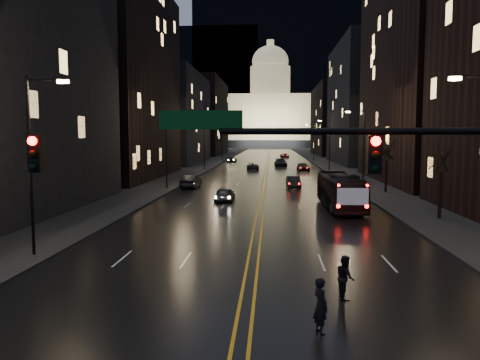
% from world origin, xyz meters
% --- Properties ---
extents(ground, '(900.00, 900.00, 0.00)m').
position_xyz_m(ground, '(0.00, 0.00, 0.00)').
color(ground, black).
rests_on(ground, ground).
extents(road, '(20.00, 320.00, 0.02)m').
position_xyz_m(road, '(0.00, 130.00, 0.01)').
color(road, black).
rests_on(road, ground).
extents(sidewalk_left, '(8.00, 320.00, 0.16)m').
position_xyz_m(sidewalk_left, '(-14.00, 130.00, 0.08)').
color(sidewalk_left, black).
rests_on(sidewalk_left, ground).
extents(sidewalk_right, '(8.00, 320.00, 0.16)m').
position_xyz_m(sidewalk_right, '(14.00, 130.00, 0.08)').
color(sidewalk_right, black).
rests_on(sidewalk_right, ground).
extents(center_line, '(0.62, 320.00, 0.01)m').
position_xyz_m(center_line, '(0.00, 130.00, 0.03)').
color(center_line, orange).
rests_on(center_line, road).
extents(building_left_mid, '(12.00, 30.00, 28.00)m').
position_xyz_m(building_left_mid, '(-21.00, 54.00, 14.00)').
color(building_left_mid, black).
rests_on(building_left_mid, ground).
extents(building_left_far, '(12.00, 34.00, 20.00)m').
position_xyz_m(building_left_far, '(-21.00, 92.00, 10.00)').
color(building_left_far, black).
rests_on(building_left_far, ground).
extents(building_left_dist, '(12.00, 40.00, 24.00)m').
position_xyz_m(building_left_dist, '(-21.00, 140.00, 12.00)').
color(building_left_dist, black).
rests_on(building_left_dist, ground).
extents(building_right_tall, '(12.00, 30.00, 38.00)m').
position_xyz_m(building_right_tall, '(21.00, 50.00, 19.00)').
color(building_right_tall, black).
rests_on(building_right_tall, ground).
extents(building_right_mid, '(12.00, 34.00, 26.00)m').
position_xyz_m(building_right_mid, '(21.00, 92.00, 13.00)').
color(building_right_mid, black).
rests_on(building_right_mid, ground).
extents(building_right_dist, '(12.00, 40.00, 22.00)m').
position_xyz_m(building_right_dist, '(21.00, 140.00, 11.00)').
color(building_right_dist, black).
rests_on(building_right_dist, ground).
extents(mountain_ridge, '(520.00, 60.00, 130.00)m').
position_xyz_m(mountain_ridge, '(40.00, 380.00, 65.00)').
color(mountain_ridge, black).
rests_on(mountain_ridge, ground).
extents(capitol, '(90.00, 50.00, 58.50)m').
position_xyz_m(capitol, '(0.00, 250.00, 17.15)').
color(capitol, black).
rests_on(capitol, ground).
extents(traffic_signal, '(17.29, 0.45, 7.00)m').
position_xyz_m(traffic_signal, '(5.91, -0.00, 5.10)').
color(traffic_signal, black).
rests_on(traffic_signal, ground).
extents(streetlamp_left_near, '(2.13, 0.25, 9.00)m').
position_xyz_m(streetlamp_left_near, '(-10.81, 10.00, 5.08)').
color(streetlamp_left_near, black).
rests_on(streetlamp_left_near, ground).
extents(streetlamp_right_mid, '(2.13, 0.25, 9.00)m').
position_xyz_m(streetlamp_right_mid, '(10.81, 40.00, 5.08)').
color(streetlamp_right_mid, black).
rests_on(streetlamp_right_mid, ground).
extents(streetlamp_left_mid, '(2.13, 0.25, 9.00)m').
position_xyz_m(streetlamp_left_mid, '(-10.81, 40.00, 5.08)').
color(streetlamp_left_mid, black).
rests_on(streetlamp_left_mid, ground).
extents(streetlamp_right_far, '(2.13, 0.25, 9.00)m').
position_xyz_m(streetlamp_right_far, '(10.81, 70.00, 5.08)').
color(streetlamp_right_far, black).
rests_on(streetlamp_right_far, ground).
extents(streetlamp_left_far, '(2.13, 0.25, 9.00)m').
position_xyz_m(streetlamp_left_far, '(-10.81, 70.00, 5.08)').
color(streetlamp_left_far, black).
rests_on(streetlamp_left_far, ground).
extents(streetlamp_right_dist, '(2.13, 0.25, 9.00)m').
position_xyz_m(streetlamp_right_dist, '(10.81, 100.00, 5.08)').
color(streetlamp_right_dist, black).
rests_on(streetlamp_right_dist, ground).
extents(streetlamp_left_dist, '(2.13, 0.25, 9.00)m').
position_xyz_m(streetlamp_left_dist, '(-10.81, 100.00, 5.08)').
color(streetlamp_left_dist, black).
rests_on(streetlamp_left_dist, ground).
extents(tree_right_mid, '(2.40, 2.40, 6.65)m').
position_xyz_m(tree_right_mid, '(13.00, 22.00, 4.53)').
color(tree_right_mid, black).
rests_on(tree_right_mid, ground).
extents(tree_right_far, '(2.40, 2.40, 6.65)m').
position_xyz_m(tree_right_far, '(13.00, 38.00, 4.53)').
color(tree_right_far, black).
rests_on(tree_right_far, ground).
extents(bus, '(2.83, 10.71, 2.96)m').
position_xyz_m(bus, '(6.65, 27.10, 1.48)').
color(bus, black).
rests_on(bus, ground).
extents(oncoming_car_a, '(1.72, 4.13, 1.40)m').
position_xyz_m(oncoming_car_a, '(-3.42, 30.48, 0.70)').
color(oncoming_car_a, black).
rests_on(oncoming_car_a, ground).
extents(oncoming_car_b, '(1.93, 4.84, 1.57)m').
position_xyz_m(oncoming_car_b, '(-8.50, 41.71, 0.78)').
color(oncoming_car_b, black).
rests_on(oncoming_car_b, ground).
extents(oncoming_car_c, '(2.48, 4.76, 1.28)m').
position_xyz_m(oncoming_car_c, '(-2.50, 72.02, 0.64)').
color(oncoming_car_c, black).
rests_on(oncoming_car_c, ground).
extents(oncoming_car_d, '(2.27, 4.59, 1.28)m').
position_xyz_m(oncoming_car_d, '(-8.32, 95.84, 0.64)').
color(oncoming_car_d, black).
rests_on(oncoming_car_d, ground).
extents(receding_car_a, '(1.68, 4.30, 1.39)m').
position_xyz_m(receding_car_a, '(3.45, 42.38, 0.70)').
color(receding_car_a, black).
rests_on(receding_car_a, ground).
extents(receding_car_b, '(2.20, 4.72, 1.56)m').
position_xyz_m(receding_car_b, '(6.34, 68.39, 0.78)').
color(receding_car_b, black).
rests_on(receding_car_b, ground).
extents(receding_car_c, '(2.60, 5.72, 1.63)m').
position_xyz_m(receding_car_c, '(2.71, 80.28, 0.81)').
color(receding_car_c, black).
rests_on(receding_car_c, ground).
extents(receding_car_d, '(2.48, 4.61, 1.23)m').
position_xyz_m(receding_car_d, '(4.61, 119.25, 0.62)').
color(receding_car_d, black).
rests_on(receding_car_d, ground).
extents(pedestrian_a, '(0.64, 0.76, 1.76)m').
position_xyz_m(pedestrian_a, '(2.39, 1.81, 0.88)').
color(pedestrian_a, black).
rests_on(pedestrian_a, ground).
extents(pedestrian_b, '(0.52, 0.85, 1.66)m').
position_xyz_m(pedestrian_b, '(3.64, 5.00, 0.83)').
color(pedestrian_b, black).
rests_on(pedestrian_b, ground).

